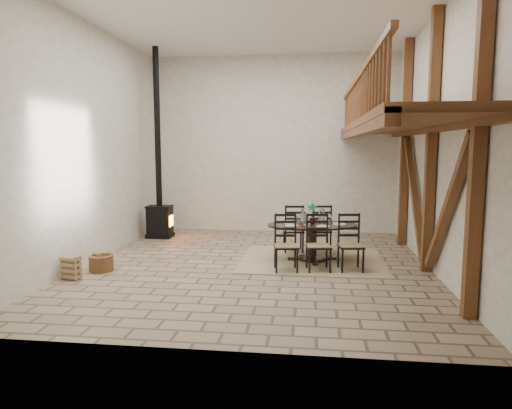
# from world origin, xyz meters

# --- Properties ---
(ground) EXTENTS (8.00, 8.00, 0.00)m
(ground) POSITION_xyz_m (0.00, 0.00, 0.00)
(ground) COLOR tan
(ground) RESTS_ON ground
(room_shell) EXTENTS (7.02, 8.02, 5.01)m
(room_shell) POSITION_xyz_m (1.19, 0.00, 3.01)
(room_shell) COLOR white
(room_shell) RESTS_ON ground
(rug) EXTENTS (3.00, 2.50, 0.02)m
(rug) POSITION_xyz_m (1.15, 0.55, 0.01)
(rug) COLOR tan
(rug) RESTS_ON ground
(dining_table) EXTENTS (2.07, 2.32, 1.24)m
(dining_table) POSITION_xyz_m (1.17, 0.43, 0.43)
(dining_table) COLOR black
(dining_table) RESTS_ON ground
(wood_stove) EXTENTS (0.67, 0.52, 5.00)m
(wood_stove) POSITION_xyz_m (-2.93, 2.63, 1.12)
(wood_stove) COLOR black
(wood_stove) RESTS_ON ground
(log_basket) EXTENTS (0.47, 0.47, 0.39)m
(log_basket) POSITION_xyz_m (-2.97, -0.78, 0.17)
(log_basket) COLOR brown
(log_basket) RESTS_ON ground
(log_stack) EXTENTS (0.36, 0.28, 0.44)m
(log_stack) POSITION_xyz_m (-3.25, -1.41, 0.22)
(log_stack) COLOR tan
(log_stack) RESTS_ON ground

